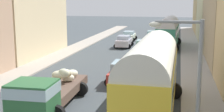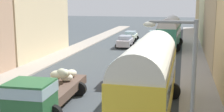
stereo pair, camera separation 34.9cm
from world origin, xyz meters
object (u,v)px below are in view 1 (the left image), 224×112
at_px(car_3, 143,46).
at_px(cargo_truck_0, 47,91).
at_px(car_0, 124,41).
at_px(car_2, 122,72).
at_px(car_4, 152,36).
at_px(parked_bus_1, 168,31).
at_px(parked_bus_0, 151,73).
at_px(car_1, 129,36).
at_px(streetlamp_near, 191,79).

bearing_deg(car_3, cargo_truck_0, -98.41).
bearing_deg(car_0, car_2, -80.26).
bearing_deg(car_4, car_2, -90.48).
height_order(parked_bus_1, car_0, parked_bus_1).
height_order(parked_bus_1, car_2, parked_bus_1).
xyz_separation_m(parked_bus_0, parked_bus_1, (0.01, 23.93, -0.09)).
xyz_separation_m(parked_bus_0, car_4, (-2.53, 29.52, -1.50)).
xyz_separation_m(car_2, car_4, (0.20, 23.43, 0.01)).
bearing_deg(car_1, parked_bus_1, -44.78).
distance_m(cargo_truck_0, car_1, 30.77).
height_order(car_0, car_3, car_0).
bearing_deg(car_3, car_4, 88.85).
distance_m(parked_bus_0, cargo_truck_0, 5.88).
bearing_deg(car_2, car_3, 90.02).
relative_size(car_1, car_3, 1.09).
xyz_separation_m(car_1, streetlamp_near, (7.97, -35.06, 2.66)).
xyz_separation_m(cargo_truck_0, streetlamp_near, (7.56, -4.29, 2.25)).
distance_m(parked_bus_1, car_4, 6.30).
distance_m(car_1, car_2, 24.17).
height_order(parked_bus_0, cargo_truck_0, parked_bus_0).
bearing_deg(cargo_truck_0, streetlamp_near, -29.58).
relative_size(parked_bus_1, car_3, 2.48).
distance_m(car_0, car_3, 4.80).
height_order(car_0, car_2, car_2).
height_order(parked_bus_1, car_1, parked_bus_1).
bearing_deg(car_4, car_0, -116.46).
relative_size(parked_bus_0, car_2, 2.33).
distance_m(parked_bus_1, streetlamp_near, 29.05).
height_order(parked_bus_1, car_4, parked_bus_1).
bearing_deg(parked_bus_1, streetlamp_near, -86.37).
xyz_separation_m(parked_bus_1, car_0, (-5.68, -0.72, -1.43)).
bearing_deg(car_0, streetlamp_near, -75.10).
relative_size(cargo_truck_0, car_0, 1.84).
bearing_deg(cargo_truck_0, car_4, 83.99).
relative_size(car_3, car_4, 0.92).
bearing_deg(car_4, parked_bus_1, -65.55).
bearing_deg(car_0, car_4, 63.54).
xyz_separation_m(cargo_truck_0, car_1, (-0.41, 30.77, -0.41)).
distance_m(car_3, car_4, 10.10).
bearing_deg(parked_bus_1, car_4, 114.45).
distance_m(cargo_truck_0, streetlamp_near, 8.98).
xyz_separation_m(parked_bus_0, cargo_truck_0, (-5.72, -0.75, -1.16)).
relative_size(car_2, car_4, 1.00).
relative_size(cargo_truck_0, car_1, 1.80).
bearing_deg(car_2, car_0, 99.74).
relative_size(parked_bus_0, streetlamp_near, 1.76).
xyz_separation_m(car_0, car_4, (3.14, 6.31, 0.02)).
distance_m(parked_bus_0, car_3, 19.67).
xyz_separation_m(parked_bus_0, car_3, (-2.74, 19.42, -1.54)).
bearing_deg(parked_bus_1, car_3, -121.31).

